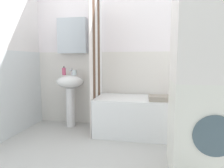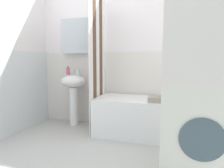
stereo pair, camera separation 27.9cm
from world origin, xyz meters
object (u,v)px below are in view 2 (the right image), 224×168
at_px(lotion_bottle, 194,91).
at_px(conditioner_bottle, 202,92).
at_px(body_wash_bottle, 184,90).
at_px(sink, 74,89).
at_px(toothbrush_cup, 78,72).
at_px(bathtub, 151,118).
at_px(shampoo_bottle, 182,90).
at_px(washer_dryer_stack, 199,82).
at_px(towel_folded, 161,99).
at_px(soap_dispenser, 68,71).

bearing_deg(lotion_bottle, conditioner_bottle, 13.69).
bearing_deg(body_wash_bottle, sink, -175.59).
distance_m(toothbrush_cup, lotion_bottle, 1.78).
height_order(bathtub, shampoo_bottle, shampoo_bottle).
distance_m(toothbrush_cup, conditioner_bottle, 1.90).
xyz_separation_m(bathtub, washer_dryer_stack, (0.49, -0.92, 0.61)).
distance_m(toothbrush_cup, towel_folded, 1.40).
height_order(toothbrush_cup, washer_dryer_stack, washer_dryer_stack).
xyz_separation_m(conditioner_bottle, shampoo_bottle, (-0.28, -0.04, 0.01)).
xyz_separation_m(conditioner_bottle, washer_dryer_stack, (-0.19, -1.19, 0.25)).
height_order(soap_dispenser, lotion_bottle, soap_dispenser).
bearing_deg(washer_dryer_stack, bathtub, 118.09).
distance_m(body_wash_bottle, shampoo_bottle, 0.05).
height_order(bathtub, towel_folded, towel_folded).
relative_size(bathtub, lotion_bottle, 7.68).
relative_size(soap_dispenser, conditioner_bottle, 0.74).
xyz_separation_m(sink, conditioner_bottle, (1.95, 0.14, 0.01)).
bearing_deg(sink, towel_folded, -11.38).
height_order(sink, toothbrush_cup, toothbrush_cup).
height_order(sink, towel_folded, sink).
xyz_separation_m(soap_dispenser, toothbrush_cup, (0.18, -0.01, -0.02)).
bearing_deg(soap_dispenser, conditioner_bottle, 2.77).
bearing_deg(conditioner_bottle, soap_dispenser, -177.23).
height_order(toothbrush_cup, conditioner_bottle, toothbrush_cup).
bearing_deg(washer_dryer_stack, soap_dispenser, 149.71).
bearing_deg(conditioner_bottle, toothbrush_cup, -176.50).
height_order(conditioner_bottle, towel_folded, conditioner_bottle).
bearing_deg(toothbrush_cup, lotion_bottle, 2.85).
relative_size(towel_folded, washer_dryer_stack, 0.19).
height_order(conditioner_bottle, body_wash_bottle, body_wash_bottle).
distance_m(soap_dispenser, shampoo_bottle, 1.80).
xyz_separation_m(conditioner_bottle, body_wash_bottle, (-0.24, -0.01, 0.02)).
bearing_deg(sink, shampoo_bottle, 3.40).
height_order(bathtub, washer_dryer_stack, washer_dryer_stack).
bearing_deg(conditioner_bottle, lotion_bottle, -166.31).
bearing_deg(conditioner_bottle, shampoo_bottle, -172.38).
xyz_separation_m(sink, washer_dryer_stack, (1.76, -1.06, 0.27)).
height_order(toothbrush_cup, shampoo_bottle, toothbrush_cup).
bearing_deg(washer_dryer_stack, lotion_bottle, 86.19).
height_order(toothbrush_cup, towel_folded, toothbrush_cup).
distance_m(conditioner_bottle, towel_folded, 0.69).
relative_size(body_wash_bottle, shampoo_bottle, 1.05).
xyz_separation_m(toothbrush_cup, towel_folded, (1.33, -0.30, -0.31)).
xyz_separation_m(lotion_bottle, towel_folded, (-0.43, -0.39, -0.06)).
bearing_deg(sink, soap_dispenser, 161.95).
distance_m(sink, lotion_bottle, 1.84).
distance_m(sink, towel_folded, 1.43).
bearing_deg(sink, lotion_bottle, 3.42).
height_order(toothbrush_cup, lotion_bottle, toothbrush_cup).
relative_size(shampoo_bottle, towel_folded, 0.66).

